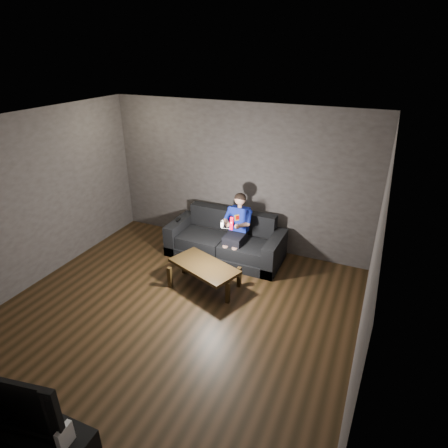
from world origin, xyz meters
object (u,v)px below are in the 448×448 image
at_px(sofa, 226,243).
at_px(child, 237,224).
at_px(media_console, 27,439).
at_px(coffee_table, 204,268).

distance_m(sofa, child, 0.52).
xyz_separation_m(sofa, media_console, (-0.15, -4.22, -0.01)).
distance_m(child, media_console, 4.22).
bearing_deg(media_console, child, 83.68).
xyz_separation_m(child, media_console, (-0.39, -4.17, -0.47)).
bearing_deg(coffee_table, sofa, 94.80).
xyz_separation_m(sofa, coffee_table, (0.09, -1.05, 0.09)).
distance_m(coffee_table, media_console, 3.18).
bearing_deg(sofa, media_console, -92.08).
distance_m(sofa, media_console, 4.22).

